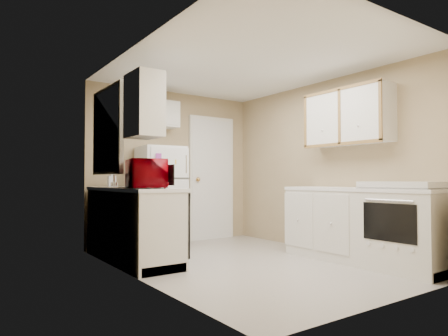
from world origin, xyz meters
TOP-DOWN VIEW (x-y plane):
  - floor at (0.00, 0.00)m, footprint 3.80×3.80m
  - ceiling at (0.00, 0.00)m, footprint 3.80×3.80m
  - wall_left at (-1.40, 0.00)m, footprint 3.80×3.80m
  - wall_right at (1.40, 0.00)m, footprint 3.80×3.80m
  - wall_back at (0.00, 1.90)m, footprint 2.80×2.80m
  - wall_front at (0.00, -1.90)m, footprint 2.80×2.80m
  - left_counter at (-1.10, 0.90)m, footprint 0.60×1.80m
  - dishwasher at (-0.81, 0.30)m, footprint 0.03×0.58m
  - sink at (-1.10, 1.05)m, footprint 0.54×0.74m
  - microwave at (-1.15, 0.38)m, footprint 0.64×0.45m
  - soap_bottle at (-1.15, 1.51)m, footprint 0.11×0.11m
  - window_blinds at (-1.36, 1.05)m, footprint 0.10×0.98m
  - upper_cabinet_left at (-1.25, 0.22)m, footprint 0.30×0.45m
  - refrigerator at (-0.41, 1.54)m, footprint 0.66×0.64m
  - cabinet_over_fridge at (-0.40, 1.75)m, footprint 0.70×0.30m
  - interior_door at (0.70, 1.86)m, footprint 0.86×0.06m
  - right_counter at (1.10, -0.80)m, footprint 0.60×2.00m
  - stove at (1.14, -1.35)m, footprint 0.66×0.82m
  - upper_cabinet_right at (1.25, -0.50)m, footprint 0.30×1.20m

SIDE VIEW (x-z plane):
  - floor at x=0.00m, z-range 0.00..0.00m
  - left_counter at x=-1.10m, z-range 0.00..0.90m
  - right_counter at x=1.10m, z-range 0.00..0.90m
  - dishwasher at x=-0.81m, z-range 0.13..0.85m
  - stove at x=1.14m, z-range 0.00..0.99m
  - refrigerator at x=-0.41m, z-range 0.00..1.48m
  - sink at x=-1.10m, z-range 0.78..0.94m
  - soap_bottle at x=-1.15m, z-range 0.89..1.11m
  - interior_door at x=0.70m, z-range -0.02..2.06m
  - microwave at x=-1.15m, z-range 0.86..1.24m
  - wall_left at x=-1.40m, z-range 1.20..1.20m
  - wall_right at x=1.40m, z-range 1.20..1.20m
  - wall_back at x=0.00m, z-range 1.20..1.20m
  - wall_front at x=0.00m, z-range 1.20..1.20m
  - window_blinds at x=-1.36m, z-range 1.06..2.14m
  - upper_cabinet_left at x=-1.25m, z-range 1.45..2.15m
  - upper_cabinet_right at x=1.25m, z-range 1.45..2.15m
  - cabinet_over_fridge at x=-0.40m, z-range 1.80..2.20m
  - ceiling at x=0.00m, z-range 2.40..2.40m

